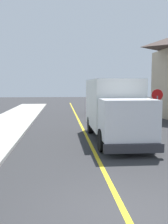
{
  "coord_description": "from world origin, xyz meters",
  "views": [
    {
      "loc": [
        -1.41,
        -5.53,
        2.89
      ],
      "look_at": [
        -0.16,
        9.14,
        1.4
      ],
      "focal_mm": 42.57,
      "sensor_mm": 36.0,
      "label": 1
    }
  ],
  "objects_px": {
    "stop_sign": "(157,101)",
    "parked_car_near": "(108,113)",
    "box_truck": "(114,106)",
    "parked_car_mid": "(98,106)"
  },
  "relations": [
    {
      "from": "box_truck",
      "to": "parked_car_near",
      "type": "relative_size",
      "value": 1.63
    },
    {
      "from": "parked_car_mid",
      "to": "parked_car_near",
      "type": "bearing_deg",
      "value": -91.87
    },
    {
      "from": "parked_car_mid",
      "to": "stop_sign",
      "type": "xyz_separation_m",
      "value": [
        2.57,
        -9.5,
        1.06
      ]
    },
    {
      "from": "stop_sign",
      "to": "parked_car_near",
      "type": "bearing_deg",
      "value": 135.55
    },
    {
      "from": "box_truck",
      "to": "parked_car_mid",
      "type": "height_order",
      "value": "box_truck"
    },
    {
      "from": "parked_car_near",
      "to": "stop_sign",
      "type": "height_order",
      "value": "stop_sign"
    },
    {
      "from": "box_truck",
      "to": "parked_car_mid",
      "type": "bearing_deg",
      "value": 85.77
    },
    {
      "from": "box_truck",
      "to": "parked_car_near",
      "type": "distance_m",
      "value": 6.04
    },
    {
      "from": "box_truck",
      "to": "stop_sign",
      "type": "relative_size",
      "value": 2.71
    },
    {
      "from": "box_truck",
      "to": "parked_car_mid",
      "type": "xyz_separation_m",
      "value": [
        0.94,
        12.68,
        -0.97
      ]
    }
  ]
}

